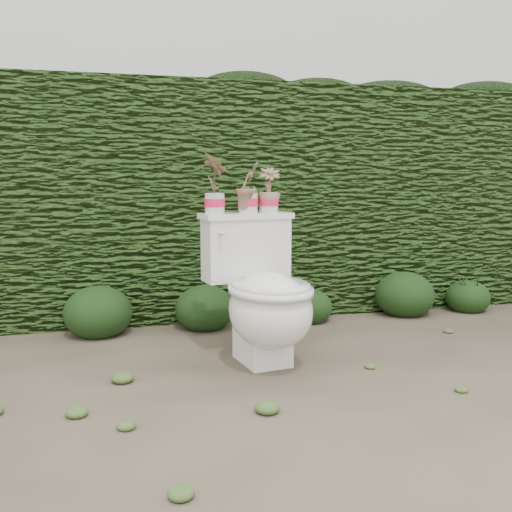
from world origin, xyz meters
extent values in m
plane|color=#6F614D|center=(0.00, 0.00, 0.00)|extent=(60.00, 60.00, 0.00)
cube|color=#365A1E|center=(0.00, 1.60, 0.80)|extent=(8.00, 1.00, 1.60)
cube|color=silver|center=(0.60, 6.00, 2.00)|extent=(8.00, 3.50, 4.00)
cube|color=white|center=(-0.14, 0.22, 0.10)|extent=(0.26, 0.33, 0.20)
ellipsoid|color=white|center=(-0.13, 0.12, 0.30)|extent=(0.48, 0.57, 0.39)
cube|color=white|center=(-0.18, 0.44, 0.57)|extent=(0.49, 0.24, 0.34)
cube|color=white|center=(-0.18, 0.44, 0.76)|extent=(0.52, 0.27, 0.03)
cylinder|color=silver|center=(-0.35, 0.31, 0.68)|extent=(0.03, 0.06, 0.02)
sphere|color=silver|center=(-0.34, 0.28, 0.68)|extent=(0.03, 0.03, 0.03)
imported|color=#267C28|center=(-0.36, 0.41, 0.93)|extent=(0.16, 0.19, 0.30)
imported|color=#267C28|center=(-0.17, 0.44, 0.91)|extent=(0.19, 0.18, 0.26)
imported|color=#267C28|center=(-0.04, 0.46, 0.89)|extent=(0.15, 0.15, 0.23)
ellipsoid|color=#1F3C15|center=(-0.99, 0.99, 0.17)|extent=(0.42, 0.42, 0.34)
ellipsoid|color=#1F3C15|center=(-0.32, 0.99, 0.15)|extent=(0.39, 0.39, 0.31)
ellipsoid|color=#1F3C15|center=(0.39, 0.99, 0.13)|extent=(0.32, 0.32, 0.25)
ellipsoid|color=#1F3C15|center=(1.12, 1.01, 0.17)|extent=(0.42, 0.42, 0.33)
ellipsoid|color=#1F3C15|center=(1.62, 1.00, 0.13)|extent=(0.32, 0.32, 0.25)
camera|label=1|loc=(-0.89, -2.59, 0.96)|focal=40.00mm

